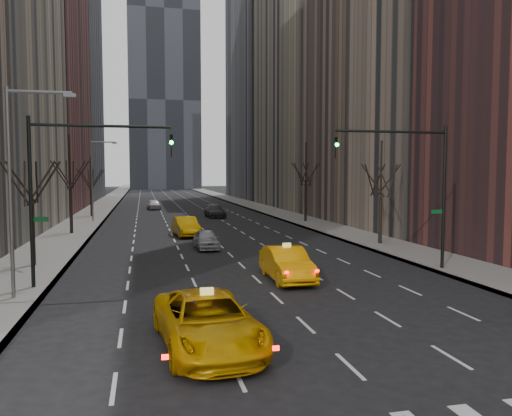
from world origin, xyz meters
TOP-DOWN VIEW (x-y plane):
  - ground at (0.00, 0.00)m, footprint 400.00×400.00m
  - sidewalk_left at (-12.25, 70.00)m, footprint 4.50×320.00m
  - sidewalk_right at (12.25, 70.00)m, footprint 4.50×320.00m
  - bld_left_far at (-21.50, 66.00)m, footprint 14.00×28.00m
  - bld_left_deep at (-21.50, 96.00)m, footprint 14.00×30.00m
  - bld_right_far at (21.50, 64.00)m, footprint 14.00×28.00m
  - bld_right_deep at (21.50, 95.00)m, footprint 14.00×30.00m
  - tower_far at (2.00, 170.00)m, footprint 24.00×24.00m
  - tree_lw_b at (-12.00, 18.00)m, footprint 3.36×3.50m
  - tree_lw_c at (-12.00, 34.00)m, footprint 3.36×3.50m
  - tree_lw_d at (-12.00, 52.00)m, footprint 3.36×3.50m
  - tree_rw_b at (12.00, 22.00)m, footprint 3.36×3.50m
  - tree_rw_c at (12.00, 40.00)m, footprint 3.36×3.50m
  - traffic_mast_left at (-9.11, 12.00)m, footprint 6.69×0.39m
  - traffic_mast_right at (9.11, 12.00)m, footprint 6.69×0.39m
  - streetlight_near at (-10.84, 10.00)m, footprint 2.83×0.22m
  - streetlight_far at (-10.84, 45.00)m, footprint 2.83×0.22m
  - taxi_suv at (-3.77, 2.38)m, footprint 3.34×6.36m
  - taxi_sedan at (1.47, 11.46)m, footprint 1.85×5.20m
  - silver_sedan_ahead at (-1.26, 22.98)m, footprint 1.68×4.09m
  - far_taxi at (-2.09, 30.76)m, footprint 2.27×5.25m
  - far_suv_grey at (3.06, 48.94)m, footprint 2.35×5.39m
  - far_car_white at (-4.16, 64.10)m, footprint 2.30×4.67m

SIDE VIEW (x-z plane):
  - ground at x=0.00m, z-range 0.00..0.00m
  - sidewalk_left at x=-12.25m, z-range 0.00..0.15m
  - sidewalk_right at x=12.25m, z-range 0.00..0.15m
  - silver_sedan_ahead at x=-1.26m, z-range 0.00..1.39m
  - far_car_white at x=-4.16m, z-range 0.00..1.53m
  - far_suv_grey at x=3.06m, z-range 0.00..1.54m
  - far_taxi at x=-2.09m, z-range 0.00..1.68m
  - taxi_suv at x=-3.77m, z-range 0.00..1.71m
  - taxi_sedan at x=1.47m, z-range 0.00..1.71m
  - tree_lw_d at x=-12.00m, z-range -0.12..7.24m
  - tree_lw_b at x=-12.00m, z-range -0.19..7.63m
  - tree_rw_b at x=12.00m, z-range -0.19..7.63m
  - tree_lw_c at x=-12.00m, z-range -0.33..8.41m
  - tree_rw_c at x=12.00m, z-range -0.33..8.41m
  - traffic_mast_left at x=-9.11m, z-range 1.49..9.49m
  - traffic_mast_right at x=9.11m, z-range 1.49..9.49m
  - streetlight_near at x=-10.84m, z-range 1.12..10.12m
  - streetlight_far at x=-10.84m, z-range 1.12..10.12m
  - bld_left_far at x=-21.50m, z-range 0.00..44.00m
  - bld_right_far at x=21.50m, z-range 0.00..50.00m
  - bld_right_deep at x=21.50m, z-range 0.00..58.00m
  - bld_left_deep at x=-21.50m, z-range 0.00..60.00m
  - tower_far at x=2.00m, z-range 0.00..120.00m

